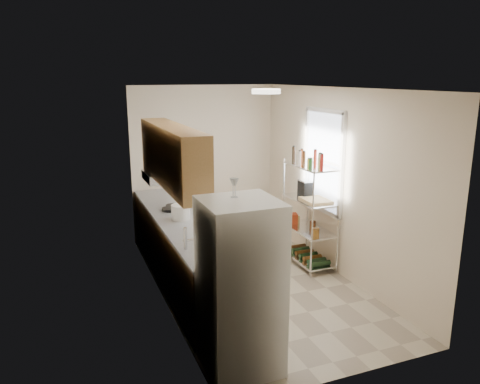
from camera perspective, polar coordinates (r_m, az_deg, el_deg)
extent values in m
cube|color=beige|center=(6.50, 1.76, -11.06)|extent=(2.50, 4.40, 0.01)
cube|color=white|center=(5.89, 1.95, 12.60)|extent=(2.50, 4.40, 0.01)
cube|color=beige|center=(8.09, -4.39, 3.66)|extent=(2.50, 0.01, 2.60)
cube|color=beige|center=(4.22, 13.92, -6.51)|extent=(2.50, 0.01, 2.60)
cube|color=beige|center=(5.70, -9.81, -0.94)|extent=(0.01, 4.40, 2.60)
cube|color=beige|center=(6.65, 11.82, 1.13)|extent=(0.01, 4.40, 2.60)
cube|color=#B3804C|center=(6.44, -7.39, -7.20)|extent=(0.60, 3.48, 0.86)
cube|color=gray|center=(6.30, -7.38, -3.37)|extent=(0.63, 3.51, 0.04)
cube|color=#B7BABC|center=(5.25, -4.62, -6.95)|extent=(0.52, 0.44, 0.04)
cube|color=#B7BABC|center=(7.74, -7.92, -3.31)|extent=(0.01, 0.55, 0.72)
cube|color=#B3804C|center=(5.73, -8.28, 4.42)|extent=(0.33, 2.20, 0.72)
cube|color=#B7BABC|center=(6.58, -9.32, 1.91)|extent=(0.50, 0.60, 0.12)
cube|color=white|center=(6.88, 10.12, 3.76)|extent=(0.06, 1.00, 1.46)
cube|color=silver|center=(7.13, 8.30, -7.96)|extent=(0.45, 0.90, 0.02)
cube|color=silver|center=(6.97, 8.43, -4.53)|extent=(0.45, 0.90, 0.02)
cube|color=silver|center=(6.84, 8.57, -0.96)|extent=(0.45, 0.90, 0.02)
cube|color=silver|center=(6.73, 8.72, 3.16)|extent=(0.45, 0.90, 0.02)
cylinder|color=silver|center=(6.44, 8.80, -4.01)|extent=(0.02, 0.02, 1.55)
cylinder|color=silver|center=(7.17, 5.28, -2.02)|extent=(0.02, 0.02, 1.55)
cylinder|color=silver|center=(6.66, 11.98, -3.55)|extent=(0.02, 0.02, 1.55)
cylinder|color=silver|center=(7.37, 8.24, -1.67)|extent=(0.02, 0.02, 1.55)
cylinder|color=white|center=(5.62, 3.20, 12.16)|extent=(0.34, 0.34, 0.05)
cube|color=white|center=(4.45, 0.00, -11.47)|extent=(0.69, 0.69, 1.67)
cylinder|color=white|center=(6.22, -7.24, -2.44)|extent=(0.25, 0.25, 0.20)
cylinder|color=black|center=(6.66, -8.51, -2.09)|extent=(0.31, 0.31, 0.04)
cylinder|color=black|center=(6.81, -8.20, -1.71)|extent=(0.22, 0.22, 0.04)
cube|color=tan|center=(6.75, 9.24, -0.97)|extent=(0.35, 0.45, 0.03)
cube|color=black|center=(6.94, 7.92, 0.44)|extent=(0.14, 0.21, 0.25)
cube|color=#9F3013|center=(7.16, 6.57, -3.21)|extent=(0.13, 0.16, 0.16)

